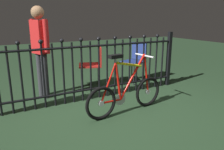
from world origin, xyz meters
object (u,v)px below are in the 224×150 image
(chair_navy, at_px, (136,58))
(chair_red, at_px, (94,62))
(bicycle, at_px, (126,93))
(person_visitor, at_px, (40,45))

(chair_navy, distance_m, chair_red, 1.00)
(chair_navy, relative_size, chair_red, 1.02)
(bicycle, xyz_separation_m, person_visitor, (-0.95, 1.29, 0.64))
(chair_red, relative_size, person_visitor, 0.53)
(bicycle, bearing_deg, person_visitor, 126.25)
(person_visitor, bearing_deg, chair_navy, 0.77)
(bicycle, xyz_separation_m, chair_red, (0.07, 1.34, 0.22))
(person_visitor, bearing_deg, chair_red, 2.63)
(bicycle, xyz_separation_m, chair_navy, (1.07, 1.32, 0.22))
(chair_navy, xyz_separation_m, person_visitor, (-2.02, -0.03, 0.42))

